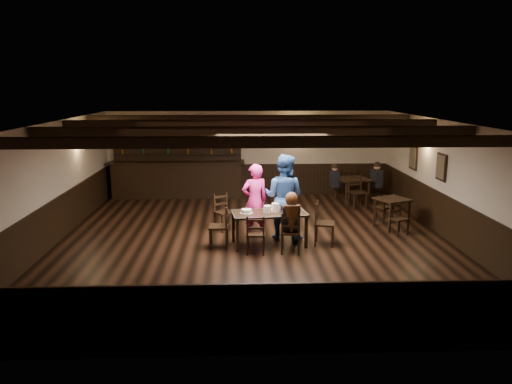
{
  "coord_description": "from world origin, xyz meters",
  "views": [
    {
      "loc": [
        -0.39,
        -10.98,
        3.49
      ],
      "look_at": [
        0.06,
        0.2,
        1.1
      ],
      "focal_mm": 35.0,
      "sensor_mm": 36.0,
      "label": 1
    }
  ],
  "objects_px": {
    "chair_near_right": "(291,230)",
    "cake": "(246,211)",
    "dining_table": "(269,216)",
    "man_blue": "(284,197)",
    "chair_near_left": "(256,232)",
    "woman_pink": "(255,201)",
    "bar_counter": "(178,174)"
  },
  "relations": [
    {
      "from": "dining_table",
      "to": "chair_near_right",
      "type": "height_order",
      "value": "chair_near_right"
    },
    {
      "from": "dining_table",
      "to": "man_blue",
      "type": "relative_size",
      "value": 0.88
    },
    {
      "from": "chair_near_left",
      "to": "man_blue",
      "type": "xyz_separation_m",
      "value": [
        0.69,
        1.1,
        0.49
      ]
    },
    {
      "from": "woman_pink",
      "to": "man_blue",
      "type": "height_order",
      "value": "man_blue"
    },
    {
      "from": "man_blue",
      "to": "woman_pink",
      "type": "bearing_deg",
      "value": 8.95
    },
    {
      "from": "chair_near_right",
      "to": "woman_pink",
      "type": "relative_size",
      "value": 0.52
    },
    {
      "from": "woman_pink",
      "to": "bar_counter",
      "type": "xyz_separation_m",
      "value": [
        -2.29,
        4.4,
        -0.14
      ]
    },
    {
      "from": "dining_table",
      "to": "chair_near_right",
      "type": "bearing_deg",
      "value": -55.47
    },
    {
      "from": "man_blue",
      "to": "cake",
      "type": "height_order",
      "value": "man_blue"
    },
    {
      "from": "chair_near_left",
      "to": "woman_pink",
      "type": "bearing_deg",
      "value": 88.66
    },
    {
      "from": "dining_table",
      "to": "bar_counter",
      "type": "distance_m",
      "value": 5.68
    },
    {
      "from": "bar_counter",
      "to": "woman_pink",
      "type": "bearing_deg",
      "value": -62.5
    },
    {
      "from": "bar_counter",
      "to": "man_blue",
      "type": "bearing_deg",
      "value": -57.27
    },
    {
      "from": "dining_table",
      "to": "cake",
      "type": "relative_size",
      "value": 6.11
    },
    {
      "from": "chair_near_right",
      "to": "woman_pink",
      "type": "height_order",
      "value": "woman_pink"
    },
    {
      "from": "chair_near_right",
      "to": "cake",
      "type": "distance_m",
      "value": 1.1
    },
    {
      "from": "man_blue",
      "to": "cake",
      "type": "bearing_deg",
      "value": 56.52
    },
    {
      "from": "man_blue",
      "to": "dining_table",
      "type": "bearing_deg",
      "value": 77.66
    },
    {
      "from": "dining_table",
      "to": "man_blue",
      "type": "distance_m",
      "value": 0.68
    },
    {
      "from": "chair_near_right",
      "to": "cake",
      "type": "bearing_deg",
      "value": 148.97
    },
    {
      "from": "chair_near_left",
      "to": "cake",
      "type": "xyz_separation_m",
      "value": [
        -0.18,
        0.56,
        0.3
      ]
    },
    {
      "from": "dining_table",
      "to": "man_blue",
      "type": "bearing_deg",
      "value": 52.83
    },
    {
      "from": "dining_table",
      "to": "woman_pink",
      "type": "xyz_separation_m",
      "value": [
        -0.29,
        0.67,
        0.19
      ]
    },
    {
      "from": "bar_counter",
      "to": "chair_near_right",
      "type": "bearing_deg",
      "value": -62.14
    },
    {
      "from": "chair_near_right",
      "to": "man_blue",
      "type": "bearing_deg",
      "value": 92.67
    },
    {
      "from": "chair_near_left",
      "to": "chair_near_right",
      "type": "distance_m",
      "value": 0.74
    },
    {
      "from": "chair_near_left",
      "to": "dining_table",
      "type": "bearing_deg",
      "value": 62.41
    },
    {
      "from": "man_blue",
      "to": "cake",
      "type": "xyz_separation_m",
      "value": [
        -0.87,
        -0.53,
        -0.19
      ]
    },
    {
      "from": "chair_near_right",
      "to": "bar_counter",
      "type": "relative_size",
      "value": 0.21
    },
    {
      "from": "chair_near_right",
      "to": "man_blue",
      "type": "xyz_separation_m",
      "value": [
        -0.05,
        1.09,
        0.46
      ]
    },
    {
      "from": "woman_pink",
      "to": "cake",
      "type": "bearing_deg",
      "value": 55.41
    },
    {
      "from": "dining_table",
      "to": "cake",
      "type": "distance_m",
      "value": 0.52
    }
  ]
}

